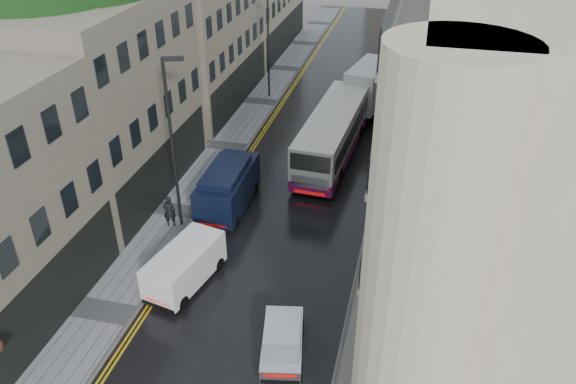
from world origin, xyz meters
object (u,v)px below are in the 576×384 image
at_px(cream_bus, 302,154).
at_px(lamp_post_near, 173,148).
at_px(tree_far, 165,29).
at_px(pedestrian, 169,211).
at_px(white_van, 150,280).
at_px(tree_near, 57,79).
at_px(navy_van, 199,202).
at_px(lamp_post_far, 268,45).
at_px(silver_hatchback, 262,363).
at_px(white_lorry, 351,92).

height_order(cream_bus, lamp_post_near, lamp_post_near).
bearing_deg(tree_far, pedestrian, -67.04).
bearing_deg(white_van, tree_near, 149.08).
relative_size(navy_van, lamp_post_far, 0.65).
xyz_separation_m(tree_far, silver_hatchback, (13.97, -23.79, -5.54)).
bearing_deg(silver_hatchback, cream_bus, 85.85).
distance_m(tree_near, lamp_post_far, 18.61).
relative_size(pedestrian, lamp_post_near, 0.20).
height_order(tree_near, lamp_post_far, tree_near).
distance_m(white_lorry, lamp_post_far, 7.73).
xyz_separation_m(navy_van, lamp_post_far, (-1.21, 18.65, 2.91)).
xyz_separation_m(silver_hatchback, white_van, (-6.07, 3.13, 0.30)).
bearing_deg(pedestrian, lamp_post_near, -175.45).
height_order(tree_far, white_lorry, tree_far).
bearing_deg(white_lorry, lamp_post_far, 174.15).
xyz_separation_m(cream_bus, white_van, (-4.20, -12.45, -0.60)).
relative_size(tree_near, cream_bus, 1.21).
distance_m(cream_bus, white_van, 13.16).
relative_size(tree_near, tree_far, 1.11).
distance_m(cream_bus, navy_van, 7.65).
bearing_deg(silver_hatchback, white_lorry, 79.63).
height_order(cream_bus, navy_van, cream_bus).
bearing_deg(pedestrian, navy_van, -175.05).
bearing_deg(tree_far, silver_hatchback, -59.58).
bearing_deg(lamp_post_near, white_lorry, 47.21).
bearing_deg(white_lorry, navy_van, -97.58).
height_order(cream_bus, lamp_post_far, lamp_post_far).
xyz_separation_m(cream_bus, lamp_post_far, (-5.41, 12.26, 2.74)).
xyz_separation_m(navy_van, pedestrian, (-1.43, -0.68, -0.39)).
bearing_deg(pedestrian, white_lorry, -133.30).
height_order(tree_near, white_van, tree_near).
distance_m(white_lorry, pedestrian, 18.57).
bearing_deg(lamp_post_far, white_van, -98.56).
height_order(cream_bus, silver_hatchback, cream_bus).
height_order(tree_near, tree_far, tree_near).
xyz_separation_m(tree_near, white_lorry, (14.00, 14.81, -5.00)).
height_order(silver_hatchback, lamp_post_near, lamp_post_near).
bearing_deg(navy_van, white_lorry, 69.99).
bearing_deg(white_lorry, lamp_post_near, -99.86).
xyz_separation_m(white_van, lamp_post_far, (-1.21, 24.71, 3.33)).
height_order(navy_van, pedestrian, navy_van).
distance_m(tree_near, white_lorry, 20.98).
height_order(white_van, lamp_post_near, lamp_post_near).
bearing_deg(cream_bus, lamp_post_far, 117.43).
bearing_deg(pedestrian, lamp_post_far, -111.02).
relative_size(white_van, lamp_post_near, 0.47).
bearing_deg(tree_near, white_lorry, 46.61).
height_order(white_lorry, lamp_post_near, lamp_post_near).
xyz_separation_m(cream_bus, lamp_post_near, (-5.12, -6.83, 3.12)).
height_order(white_lorry, white_van, white_lorry).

